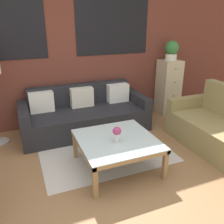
{
  "coord_description": "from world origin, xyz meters",
  "views": [
    {
      "loc": [
        -0.79,
        -1.84,
        1.87
      ],
      "look_at": [
        0.48,
        1.28,
        0.55
      ],
      "focal_mm": 38.0,
      "sensor_mm": 36.0,
      "label": 1
    }
  ],
  "objects_px": {
    "settee_vintage": "(223,131)",
    "drawer_cabinet": "(168,87)",
    "couch_dark": "(85,115)",
    "coffee_table": "(117,143)",
    "flower_vase": "(117,133)",
    "potted_plant": "(172,50)"
  },
  "relations": [
    {
      "from": "settee_vintage",
      "to": "flower_vase",
      "type": "relative_size",
      "value": 7.99
    },
    {
      "from": "coffee_table",
      "to": "potted_plant",
      "type": "relative_size",
      "value": 2.58
    },
    {
      "from": "settee_vintage",
      "to": "drawer_cabinet",
      "type": "xyz_separation_m",
      "value": [
        0.14,
        1.67,
        0.24
      ]
    },
    {
      "from": "settee_vintage",
      "to": "drawer_cabinet",
      "type": "bearing_deg",
      "value": 85.04
    },
    {
      "from": "couch_dark",
      "to": "potted_plant",
      "type": "bearing_deg",
      "value": 6.46
    },
    {
      "from": "drawer_cabinet",
      "to": "flower_vase",
      "type": "height_order",
      "value": "drawer_cabinet"
    },
    {
      "from": "drawer_cabinet",
      "to": "potted_plant",
      "type": "xyz_separation_m",
      "value": [
        -0.0,
        0.0,
        0.75
      ]
    },
    {
      "from": "coffee_table",
      "to": "potted_plant",
      "type": "xyz_separation_m",
      "value": [
        1.82,
        1.51,
        0.93
      ]
    },
    {
      "from": "couch_dark",
      "to": "coffee_table",
      "type": "relative_size",
      "value": 2.23
    },
    {
      "from": "settee_vintage",
      "to": "flower_vase",
      "type": "bearing_deg",
      "value": 177.35
    },
    {
      "from": "settee_vintage",
      "to": "couch_dark",
      "type": "bearing_deg",
      "value": 140.14
    },
    {
      "from": "coffee_table",
      "to": "drawer_cabinet",
      "type": "distance_m",
      "value": 2.38
    },
    {
      "from": "coffee_table",
      "to": "flower_vase",
      "type": "distance_m",
      "value": 0.2
    },
    {
      "from": "couch_dark",
      "to": "potted_plant",
      "type": "xyz_separation_m",
      "value": [
        1.88,
        0.21,
        1.02
      ]
    },
    {
      "from": "couch_dark",
      "to": "settee_vintage",
      "type": "bearing_deg",
      "value": -39.86
    },
    {
      "from": "couch_dark",
      "to": "drawer_cabinet",
      "type": "distance_m",
      "value": 1.91
    },
    {
      "from": "drawer_cabinet",
      "to": "settee_vintage",
      "type": "bearing_deg",
      "value": -94.96
    },
    {
      "from": "settee_vintage",
      "to": "potted_plant",
      "type": "xyz_separation_m",
      "value": [
        0.14,
        1.67,
        0.99
      ]
    },
    {
      "from": "potted_plant",
      "to": "flower_vase",
      "type": "distance_m",
      "value": 2.55
    },
    {
      "from": "coffee_table",
      "to": "flower_vase",
      "type": "xyz_separation_m",
      "value": [
        -0.03,
        -0.07,
        0.18
      ]
    },
    {
      "from": "couch_dark",
      "to": "potted_plant",
      "type": "distance_m",
      "value": 2.15
    },
    {
      "from": "couch_dark",
      "to": "coffee_table",
      "type": "bearing_deg",
      "value": -87.3
    }
  ]
}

